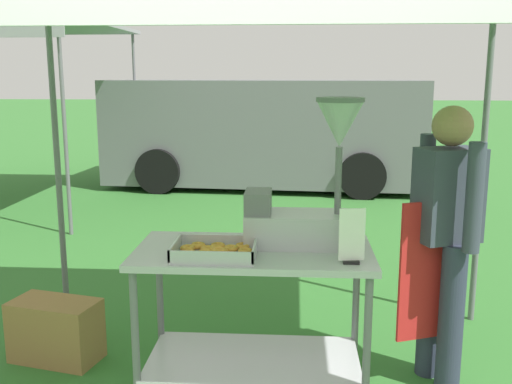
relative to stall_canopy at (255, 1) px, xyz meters
name	(u,v)px	position (x,y,z in m)	size (l,w,h in m)	color
ground_plane	(283,209)	(0.07, 4.59, -2.14)	(70.00, 70.00, 0.00)	#33702D
stall_canopy	(255,1)	(0.00, 0.00, 0.00)	(3.25, 2.19, 2.22)	slate
donut_cart	(254,292)	(0.00, -0.10, -1.53)	(1.27, 0.66, 0.85)	#B7B7BC
donut_tray	(216,251)	(-0.19, -0.23, -1.26)	(0.42, 0.32, 0.07)	#B7B7BC
donut_fryer	(307,193)	(0.28, 0.00, -1.00)	(0.63, 0.28, 0.80)	#B7B7BC
menu_sign	(352,240)	(0.50, -0.31, -1.17)	(0.13, 0.05, 0.28)	black
vendor	(445,233)	(1.06, 0.12, -1.24)	(0.46, 0.53, 1.61)	#2D3347
supply_crate	(56,330)	(-1.27, 0.24, -1.95)	(0.59, 0.40, 0.39)	olive
van_grey	(267,131)	(-0.25, 6.39, -1.26)	(5.04, 2.36, 1.69)	slate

